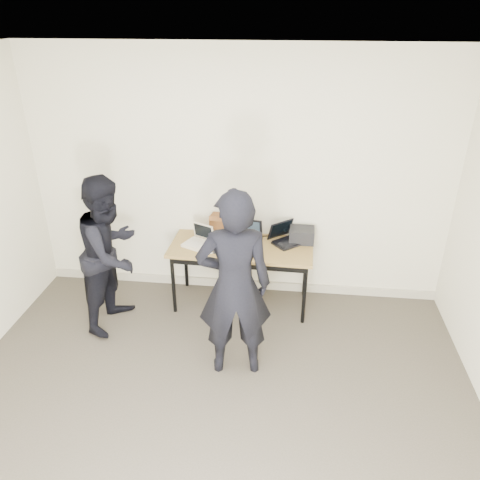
% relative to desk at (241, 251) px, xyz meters
% --- Properties ---
extents(room, '(4.60, 4.60, 2.80)m').
position_rel_desk_xyz_m(room, '(-0.08, -1.91, 0.69)').
color(room, '#463F35').
rests_on(room, ground).
extents(desk, '(1.52, 0.69, 0.72)m').
position_rel_desk_xyz_m(desk, '(0.00, 0.00, 0.00)').
color(desk, olive).
rests_on(desk, ground).
extents(laptop_beige, '(0.34, 0.34, 0.21)m').
position_rel_desk_xyz_m(laptop_beige, '(-0.45, -0.01, 0.10)').
color(laptop_beige, beige).
rests_on(laptop_beige, desk).
extents(laptop_center, '(0.39, 0.38, 0.27)m').
position_rel_desk_xyz_m(laptop_center, '(0.02, 0.03, 0.12)').
color(laptop_center, black).
rests_on(laptop_center, desk).
extents(laptop_right, '(0.41, 0.41, 0.22)m').
position_rel_desk_xyz_m(laptop_right, '(0.46, 0.15, 0.11)').
color(laptop_right, black).
rests_on(laptop_right, desk).
extents(leather_satchel, '(0.38, 0.22, 0.25)m').
position_rel_desk_xyz_m(leather_satchel, '(-0.18, 0.23, 0.19)').
color(leather_satchel, brown).
rests_on(leather_satchel, desk).
extents(tissue, '(0.13, 0.10, 0.08)m').
position_rel_desk_xyz_m(tissue, '(-0.15, 0.23, 0.34)').
color(tissue, white).
rests_on(tissue, leather_satchel).
extents(equipment_box, '(0.26, 0.22, 0.15)m').
position_rel_desk_xyz_m(equipment_box, '(0.63, 0.19, 0.13)').
color(equipment_box, black).
rests_on(equipment_box, desk).
extents(power_brick, '(0.09, 0.06, 0.03)m').
position_rel_desk_xyz_m(power_brick, '(-0.22, -0.17, 0.08)').
color(power_brick, black).
rests_on(power_brick, desk).
extents(cables, '(1.14, 0.49, 0.01)m').
position_rel_desk_xyz_m(cables, '(-0.02, 0.03, 0.06)').
color(cables, black).
rests_on(cables, desk).
extents(person_typist, '(0.70, 0.52, 1.75)m').
position_rel_desk_xyz_m(person_typist, '(0.06, -1.02, 0.22)').
color(person_typist, black).
rests_on(person_typist, ground).
extents(person_observer, '(0.75, 0.89, 1.60)m').
position_rel_desk_xyz_m(person_observer, '(-1.25, -0.44, 0.14)').
color(person_observer, black).
rests_on(person_observer, ground).
extents(baseboard, '(4.50, 0.03, 0.10)m').
position_rel_desk_xyz_m(baseboard, '(-0.08, 0.33, -0.61)').
color(baseboard, '#B6AE97').
rests_on(baseboard, ground).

